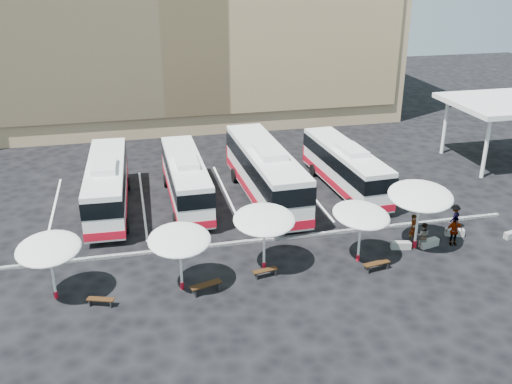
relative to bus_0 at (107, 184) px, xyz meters
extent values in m
plane|color=black|center=(8.25, -7.41, -1.87)|extent=(120.00, 120.00, 0.00)
cube|color=tan|center=(8.25, 15.49, 10.13)|extent=(40.00, 0.30, 20.00)
cylinder|color=white|center=(28.25, -0.41, 0.53)|extent=(0.30, 0.30, 4.80)
cylinder|color=white|center=(28.25, 5.59, 0.53)|extent=(0.30, 0.30, 4.80)
cube|color=black|center=(8.25, -6.91, -1.80)|extent=(34.00, 0.25, 0.15)
cube|color=white|center=(-3.75, 0.59, -1.87)|extent=(0.15, 12.00, 0.01)
cube|color=white|center=(2.25, 0.59, -1.87)|extent=(0.15, 12.00, 0.01)
cube|color=white|center=(8.25, 0.59, -1.87)|extent=(0.15, 12.00, 0.01)
cube|color=white|center=(14.25, 0.59, -1.87)|extent=(0.15, 12.00, 0.01)
cube|color=white|center=(20.25, 0.59, -1.87)|extent=(0.15, 12.00, 0.01)
cube|color=white|center=(0.00, -0.01, -0.02)|extent=(2.77, 11.52, 2.86)
cube|color=black|center=(0.00, -0.01, 0.56)|extent=(2.83, 11.58, 1.05)
cube|color=#B20C1E|center=(0.00, -0.01, -1.06)|extent=(2.83, 11.58, 0.52)
cube|color=#B20C1E|center=(0.19, 5.70, -0.73)|extent=(2.45, 0.27, 1.33)
cube|color=white|center=(-0.03, -0.97, 1.61)|extent=(1.62, 2.91, 0.38)
cylinder|color=black|center=(-1.08, 3.36, -1.40)|extent=(0.37, 0.96, 0.95)
cylinder|color=black|center=(1.30, 3.28, -1.40)|extent=(0.37, 0.96, 0.95)
cylinder|color=black|center=(-1.32, -3.78, -1.40)|extent=(0.37, 0.96, 0.95)
cylinder|color=black|center=(1.06, -3.87, -1.40)|extent=(0.37, 0.96, 0.95)
cube|color=white|center=(5.29, 0.04, -0.09)|extent=(2.38, 11.02, 2.75)
cube|color=black|center=(5.29, 0.04, 0.46)|extent=(2.43, 11.07, 1.01)
cube|color=#B20C1E|center=(5.29, 0.04, -1.10)|extent=(2.43, 11.07, 0.50)
cube|color=#B20C1E|center=(5.24, 5.54, -0.77)|extent=(2.35, 0.20, 1.28)
cube|color=white|center=(5.29, -0.88, 1.47)|extent=(1.49, 2.76, 0.37)
cylinder|color=black|center=(4.12, 3.24, -1.42)|extent=(0.33, 0.92, 0.92)
cylinder|color=black|center=(6.41, 3.26, -1.42)|extent=(0.33, 0.92, 0.92)
cylinder|color=black|center=(4.17, -3.64, -1.42)|extent=(0.33, 0.92, 0.92)
cylinder|color=black|center=(6.46, -3.62, -1.42)|extent=(0.33, 0.92, 0.92)
cube|color=white|center=(10.77, -0.70, 0.22)|extent=(3.08, 12.95, 3.22)
cube|color=black|center=(10.77, -0.70, 0.86)|extent=(3.15, 13.02, 1.18)
cube|color=#B20C1E|center=(10.77, -0.70, -0.96)|extent=(3.15, 13.02, 0.59)
cube|color=#B20C1E|center=(10.57, 5.74, -0.59)|extent=(2.75, 0.30, 1.50)
cube|color=white|center=(10.80, -1.77, 2.04)|extent=(1.82, 3.27, 0.43)
cylinder|color=black|center=(9.31, 3.01, -1.34)|extent=(0.41, 1.08, 1.07)
cylinder|color=black|center=(11.99, 3.10, -1.34)|extent=(0.41, 1.08, 1.07)
cylinder|color=black|center=(9.56, -5.03, -1.34)|extent=(0.41, 1.08, 1.07)
cylinder|color=black|center=(12.24, -4.95, -1.34)|extent=(0.41, 1.08, 1.07)
cube|color=white|center=(16.89, -0.26, -0.07)|extent=(2.87, 11.19, 2.77)
cube|color=black|center=(16.89, -0.26, 0.48)|extent=(2.93, 11.24, 1.02)
cube|color=#B20C1E|center=(16.89, -0.26, -1.09)|extent=(2.93, 11.24, 0.51)
cube|color=#B20C1E|center=(16.61, 5.27, -0.77)|extent=(2.37, 0.30, 1.29)
cube|color=white|center=(16.94, -1.18, 1.50)|extent=(1.62, 2.84, 0.37)
cylinder|color=black|center=(15.57, 2.91, -1.41)|extent=(0.37, 0.94, 0.92)
cylinder|color=black|center=(17.88, 3.03, -1.41)|extent=(0.37, 0.94, 0.92)
cylinder|color=black|center=(15.93, -4.01, -1.41)|extent=(0.37, 0.94, 0.92)
cylinder|color=black|center=(18.23, -3.89, -1.41)|extent=(0.37, 0.94, 0.92)
cylinder|color=white|center=(-2.60, -10.56, -0.48)|extent=(0.15, 0.15, 2.80)
cylinder|color=#B20C1E|center=(-2.60, -10.56, -1.69)|extent=(0.23, 0.23, 0.37)
ellipsoid|color=silver|center=(-2.60, -10.56, 0.97)|extent=(3.60, 3.64, 0.96)
cylinder|color=white|center=(3.74, -11.13, -0.46)|extent=(0.13, 0.13, 2.83)
cylinder|color=#B20C1E|center=(3.74, -11.13, -1.69)|extent=(0.21, 0.21, 0.38)
ellipsoid|color=silver|center=(3.74, -11.13, 1.00)|extent=(3.28, 3.32, 0.97)
cylinder|color=white|center=(8.38, -10.10, -0.39)|extent=(0.15, 0.15, 2.96)
cylinder|color=#B20C1E|center=(8.38, -10.10, -1.68)|extent=(0.24, 0.24, 0.40)
ellipsoid|color=silver|center=(8.38, -10.10, 1.14)|extent=(3.73, 3.77, 1.02)
cylinder|color=white|center=(13.80, -10.46, -0.46)|extent=(0.17, 0.17, 2.83)
cylinder|color=#B20C1E|center=(13.80, -10.46, -1.69)|extent=(0.27, 0.27, 0.38)
ellipsoid|color=silver|center=(13.80, -10.46, 1.00)|extent=(4.26, 4.28, 0.97)
cylinder|color=white|center=(17.71, -9.72, -0.23)|extent=(0.19, 0.19, 3.29)
cylinder|color=#B20C1E|center=(17.71, -9.72, -1.66)|extent=(0.30, 0.30, 0.44)
ellipsoid|color=silver|center=(17.71, -9.72, 1.47)|extent=(4.61, 4.64, 1.13)
cube|color=black|center=(-0.36, -11.80, -1.49)|extent=(1.40, 0.79, 0.05)
cube|color=black|center=(-0.87, -11.62, -1.69)|extent=(0.17, 0.34, 0.36)
cube|color=black|center=(0.15, -11.98, -1.69)|extent=(0.17, 0.34, 0.36)
cube|color=black|center=(4.90, -11.79, -1.40)|extent=(1.73, 0.91, 0.07)
cube|color=black|center=(4.26, -11.99, -1.65)|extent=(0.19, 0.42, 0.45)
cube|color=black|center=(5.54, -11.60, -1.65)|extent=(0.19, 0.42, 0.45)
cube|color=black|center=(8.24, -10.95, -1.48)|extent=(1.43, 0.62, 0.06)
cube|color=black|center=(7.70, -11.05, -1.69)|extent=(0.12, 0.35, 0.37)
cube|color=black|center=(8.79, -10.85, -1.69)|extent=(0.12, 0.35, 0.37)
cube|color=black|center=(14.38, -11.69, -1.43)|extent=(1.59, 0.67, 0.06)
cube|color=black|center=(13.77, -11.79, -1.67)|extent=(0.13, 0.40, 0.41)
cube|color=black|center=(14.99, -11.58, -1.67)|extent=(0.13, 0.40, 0.41)
cube|color=gray|center=(16.83, -9.69, -1.65)|extent=(1.23, 0.63, 0.44)
cube|color=gray|center=(18.57, -9.84, -1.64)|extent=(1.31, 0.71, 0.47)
cube|color=gray|center=(20.85, -8.88, -1.66)|extent=(1.20, 0.75, 0.43)
cube|color=gray|center=(24.14, -9.94, -1.67)|extent=(1.15, 0.60, 0.41)
imported|color=black|center=(17.97, -8.93, -1.01)|extent=(0.76, 0.66, 1.74)
imported|color=black|center=(18.13, -9.86, -1.07)|extent=(0.98, 0.92, 1.60)
imported|color=black|center=(20.09, -9.92, -0.96)|extent=(1.09, 0.49, 1.83)
imported|color=black|center=(21.27, -7.98, -1.06)|extent=(1.22, 1.09, 1.64)
camera|label=1|loc=(1.74, -36.81, 14.32)|focal=40.00mm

